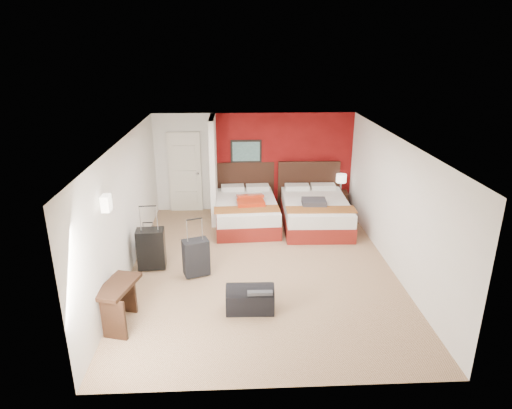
{
  "coord_description": "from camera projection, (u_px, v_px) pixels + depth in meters",
  "views": [
    {
      "loc": [
        -0.48,
        -7.72,
        4.11
      ],
      "look_at": [
        -0.07,
        0.8,
        1.0
      ],
      "focal_mm": 31.2,
      "sensor_mm": 36.0,
      "label": 1
    }
  ],
  "objects": [
    {
      "name": "jacket_draped",
      "position": [
        260.0,
        289.0,
        7.08
      ],
      "size": [
        0.4,
        0.34,
        0.05
      ],
      "primitive_type": "cube",
      "rotation": [
        0.0,
        0.0,
        0.01
      ],
      "color": "#38383D",
      "rests_on": "duffel_bag"
    },
    {
      "name": "nightstand",
      "position": [
        340.0,
        201.0,
        11.45
      ],
      "size": [
        0.39,
        0.39,
        0.53
      ],
      "primitive_type": "cube",
      "rotation": [
        0.0,
        0.0,
        -0.05
      ],
      "color": "black",
      "rests_on": "ground"
    },
    {
      "name": "suitcase_charcoal",
      "position": [
        196.0,
        259.0,
        8.24
      ],
      "size": [
        0.53,
        0.42,
        0.69
      ],
      "primitive_type": "cube",
      "rotation": [
        0.0,
        0.0,
        0.34
      ],
      "color": "black",
      "rests_on": "ground"
    },
    {
      "name": "red_suitcase_open",
      "position": [
        250.0,
        200.0,
        10.35
      ],
      "size": [
        0.7,
        0.91,
        0.11
      ],
      "primitive_type": "cube",
      "rotation": [
        0.0,
        0.0,
        0.09
      ],
      "color": "#B22A0F",
      "rests_on": "bed_left"
    },
    {
      "name": "bed_left",
      "position": [
        246.0,
        213.0,
        10.57
      ],
      "size": [
        1.52,
        2.11,
        0.61
      ],
      "primitive_type": "cube",
      "rotation": [
        0.0,
        0.0,
        0.04
      ],
      "color": "silver",
      "rests_on": "ground"
    },
    {
      "name": "red_accent_panel",
      "position": [
        283.0,
        162.0,
        11.31
      ],
      "size": [
        3.5,
        0.04,
        2.5
      ],
      "primitive_type": "cube",
      "color": "maroon",
      "rests_on": "ground"
    },
    {
      "name": "entry_door",
      "position": [
        185.0,
        172.0,
        11.25
      ],
      "size": [
        0.82,
        0.06,
        2.05
      ],
      "primitive_type": "cube",
      "color": "silver",
      "rests_on": "ground"
    },
    {
      "name": "jacket_bundle",
      "position": [
        314.0,
        202.0,
        10.08
      ],
      "size": [
        0.56,
        0.46,
        0.13
      ],
      "primitive_type": "cube",
      "rotation": [
        0.0,
        0.0,
        -0.06
      ],
      "color": "#3A3A3F",
      "rests_on": "bed_right"
    },
    {
      "name": "suitcase_navy",
      "position": [
        150.0,
        249.0,
        8.91
      ],
      "size": [
        0.32,
        0.2,
        0.44
      ],
      "primitive_type": "cube",
      "rotation": [
        0.0,
        0.0,
        0.01
      ],
      "color": "black",
      "rests_on": "ground"
    },
    {
      "name": "partition_wall",
      "position": [
        214.0,
        170.0,
        10.65
      ],
      "size": [
        0.12,
        1.2,
        2.5
      ],
      "primitive_type": "cube",
      "color": "silver",
      "rests_on": "ground"
    },
    {
      "name": "duffel_bag",
      "position": [
        250.0,
        300.0,
        7.2
      ],
      "size": [
        0.78,
        0.43,
        0.39
      ],
      "primitive_type": "cube",
      "rotation": [
        0.0,
        0.0,
        -0.03
      ],
      "color": "black",
      "rests_on": "ground"
    },
    {
      "name": "ground",
      "position": [
        261.0,
        266.0,
        8.68
      ],
      "size": [
        6.5,
        6.5,
        0.0
      ],
      "primitive_type": "plane",
      "color": "tan",
      "rests_on": "ground"
    },
    {
      "name": "room_walls",
      "position": [
        192.0,
        184.0,
        9.52
      ],
      "size": [
        5.02,
        6.52,
        2.5
      ],
      "color": "white",
      "rests_on": "ground"
    },
    {
      "name": "bed_right",
      "position": [
        315.0,
        213.0,
        10.5
      ],
      "size": [
        1.57,
        2.19,
        0.64
      ],
      "primitive_type": "cube",
      "rotation": [
        0.0,
        0.0,
        -0.03
      ],
      "color": "silver",
      "rests_on": "ground"
    },
    {
      "name": "desk",
      "position": [
        119.0,
        304.0,
        6.79
      ],
      "size": [
        0.62,
        0.92,
        0.7
      ],
      "primitive_type": "cube",
      "rotation": [
        0.0,
        0.0,
        -0.26
      ],
      "color": "black",
      "rests_on": "ground"
    },
    {
      "name": "suitcase_black",
      "position": [
        151.0,
        250.0,
        8.48
      ],
      "size": [
        0.54,
        0.36,
        0.78
      ],
      "primitive_type": "cube",
      "rotation": [
        0.0,
        0.0,
        0.07
      ],
      "color": "black",
      "rests_on": "ground"
    },
    {
      "name": "table_lamp",
      "position": [
        341.0,
        183.0,
        11.28
      ],
      "size": [
        0.27,
        0.27,
        0.46
      ],
      "primitive_type": "cylinder",
      "rotation": [
        0.0,
        0.0,
        0.03
      ],
      "color": "silver",
      "rests_on": "nightstand"
    }
  ]
}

